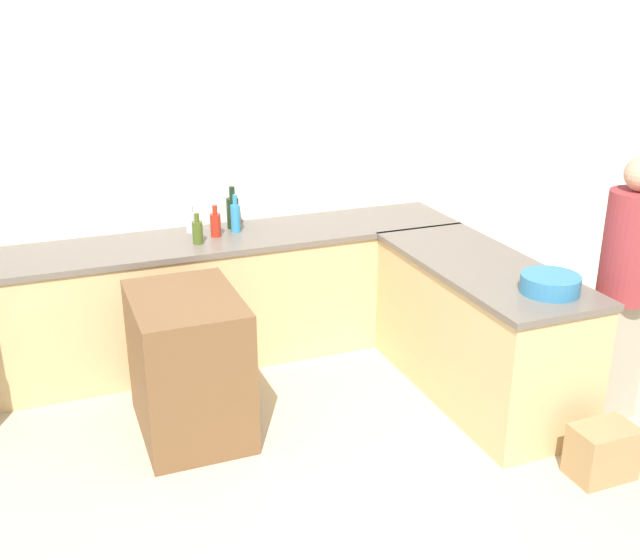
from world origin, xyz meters
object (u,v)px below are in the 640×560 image
Objects in this scene: island_table at (189,365)px; person_at_peninsula at (626,282)px; dish_soap_bottle at (236,217)px; mixing_bowl at (550,284)px; olive_oil_bottle at (198,232)px; hot_sauce_bottle at (215,224)px; vinegar_bottle_clear at (191,222)px; paper_bag at (602,452)px; wine_bottle_dark at (233,212)px.

island_table is 0.53× the size of person_at_peninsula.
mixing_bowl is at bearing -52.85° from dish_soap_bottle.
dish_soap_bottle is 2.58m from person_at_peninsula.
mixing_bowl is at bearing -44.20° from olive_oil_bottle.
hot_sauce_bottle is 0.82× the size of dish_soap_bottle.
olive_oil_bottle reaches higher than island_table.
vinegar_bottle_clear is at bearing 158.35° from dish_soap_bottle.
vinegar_bottle_clear reaches higher than island_table.
island_table is at bearing 146.91° from paper_bag.
paper_bag is (-0.48, -0.50, -0.74)m from person_at_peninsula.
paper_bag is (1.97, -1.28, -0.28)m from island_table.
wine_bottle_dark is 0.19× the size of person_at_peninsula.
hot_sauce_bottle is 0.14× the size of person_at_peninsula.
person_at_peninsula is at bearing -40.61° from hot_sauce_bottle.
wine_bottle_dark reaches higher than mixing_bowl.
hot_sauce_bottle is 0.73× the size of wine_bottle_dark.
mixing_bowl is 0.53m from person_at_peninsula.
olive_oil_bottle is at bearing 128.68° from paper_bag.
wine_bottle_dark is 2.64m from person_at_peninsula.
hot_sauce_bottle reaches higher than olive_oil_bottle.
olive_oil_bottle reaches higher than vinegar_bottle_clear.
island_table is 1.38m from wine_bottle_dark.
hot_sauce_bottle is 2.66m from person_at_peninsula.
mixing_bowl is 1.58× the size of olive_oil_bottle.
olive_oil_bottle is 0.96× the size of hot_sauce_bottle.
person_at_peninsula is 4.81× the size of paper_bag.
wine_bottle_dark is at bearing 85.39° from dish_soap_bottle.
paper_bag is at bearing -33.09° from island_table.
paper_bag is (1.38, -2.28, -0.85)m from dish_soap_bottle.
dish_soap_bottle is 1.42× the size of vinegar_bottle_clear.
olive_oil_bottle is 0.62× the size of paper_bag.
person_at_peninsula reaches higher than hot_sauce_bottle.
person_at_peninsula is at bearing -41.37° from vinegar_bottle_clear.
vinegar_bottle_clear is at bearing 129.03° from hot_sauce_bottle.
dish_soap_bottle reaches higher than island_table.
vinegar_bottle_clear is 0.63× the size of wine_bottle_dark.
vinegar_bottle_clear is at bearing 130.90° from mixing_bowl.
wine_bottle_dark reaches higher than dish_soap_bottle.
hot_sauce_bottle reaches higher than mixing_bowl.
olive_oil_bottle is 0.70× the size of wine_bottle_dark.
vinegar_bottle_clear is 3.03m from paper_bag.
vinegar_bottle_clear is (-1.63, 1.88, 0.02)m from mixing_bowl.
paper_bag is (1.38, -2.38, -0.86)m from wine_bottle_dark.
mixing_bowl is at bearing -48.93° from hot_sauce_bottle.
olive_oil_bottle is 2.71m from person_at_peninsula.
dish_soap_bottle is (0.58, 1.00, 0.57)m from island_table.
wine_bottle_dark is (0.59, 1.10, 0.58)m from island_table.
vinegar_bottle_clear is at bearing 138.63° from person_at_peninsula.
hot_sauce_bottle is at bearing 124.67° from paper_bag.
olive_oil_bottle is at bearing -152.07° from dish_soap_bottle.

